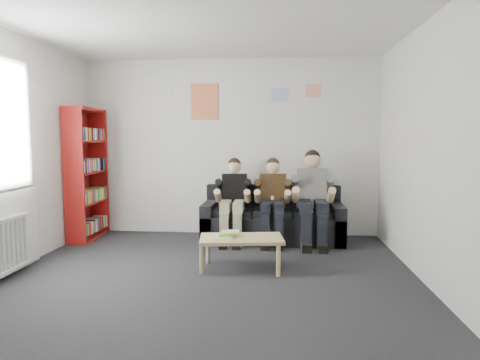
# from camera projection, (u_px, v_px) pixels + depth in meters

# --- Properties ---
(room_shell) EXTENTS (5.00, 5.00, 5.00)m
(room_shell) POSITION_uv_depth(u_px,v_px,m) (202.00, 153.00, 4.13)
(room_shell) COLOR black
(room_shell) RESTS_ON ground
(sofa) EXTENTS (2.02, 0.82, 0.78)m
(sofa) POSITION_uv_depth(u_px,v_px,m) (273.00, 221.00, 6.28)
(sofa) COLOR black
(sofa) RESTS_ON ground
(bookshelf) EXTENTS (0.29, 0.87, 1.93)m
(bookshelf) POSITION_uv_depth(u_px,v_px,m) (87.00, 174.00, 6.32)
(bookshelf) COLOR maroon
(bookshelf) RESTS_ON ground
(coffee_table) EXTENTS (0.93, 0.51, 0.37)m
(coffee_table) POSITION_uv_depth(u_px,v_px,m) (241.00, 241.00, 4.85)
(coffee_table) COLOR tan
(coffee_table) RESTS_ON ground
(game_cases) EXTENTS (0.25, 0.23, 0.06)m
(game_cases) POSITION_uv_depth(u_px,v_px,m) (228.00, 234.00, 4.85)
(game_cases) COLOR white
(game_cases) RESTS_ON coffee_table
(person_left) EXTENTS (0.37, 0.78, 1.21)m
(person_left) POSITION_uv_depth(u_px,v_px,m) (233.00, 201.00, 6.11)
(person_left) COLOR black
(person_left) RESTS_ON sofa
(person_middle) EXTENTS (0.37, 0.78, 1.21)m
(person_middle) POSITION_uv_depth(u_px,v_px,m) (272.00, 201.00, 6.06)
(person_middle) COLOR #4E371A
(person_middle) RESTS_ON sofa
(person_right) EXTENTS (0.43, 0.91, 1.33)m
(person_right) POSITION_uv_depth(u_px,v_px,m) (313.00, 199.00, 6.00)
(person_right) COLOR silver
(person_right) RESTS_ON sofa
(radiator) EXTENTS (0.10, 0.64, 0.60)m
(radiator) POSITION_uv_depth(u_px,v_px,m) (10.00, 244.00, 4.62)
(radiator) COLOR white
(radiator) RESTS_ON ground
(window) EXTENTS (0.05, 1.30, 2.36)m
(window) POSITION_uv_depth(u_px,v_px,m) (0.00, 182.00, 4.56)
(window) COLOR white
(window) RESTS_ON room_shell
(poster_large) EXTENTS (0.42, 0.01, 0.55)m
(poster_large) POSITION_uv_depth(u_px,v_px,m) (205.00, 102.00, 6.57)
(poster_large) COLOR gold
(poster_large) RESTS_ON room_shell
(poster_blue) EXTENTS (0.25, 0.01, 0.20)m
(poster_blue) POSITION_uv_depth(u_px,v_px,m) (280.00, 94.00, 6.45)
(poster_blue) COLOR #3964C1
(poster_blue) RESTS_ON room_shell
(poster_pink) EXTENTS (0.22, 0.01, 0.18)m
(poster_pink) POSITION_uv_depth(u_px,v_px,m) (313.00, 91.00, 6.40)
(poster_pink) COLOR #D7438D
(poster_pink) RESTS_ON room_shell
(poster_sign) EXTENTS (0.20, 0.01, 0.14)m
(poster_sign) POSITION_uv_depth(u_px,v_px,m) (166.00, 89.00, 6.60)
(poster_sign) COLOR white
(poster_sign) RESTS_ON room_shell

